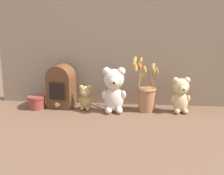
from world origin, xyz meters
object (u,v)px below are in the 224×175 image
object	(u,v)px
teddy_bear_large	(114,89)
decorative_tin_tall	(36,102)
teddy_bear_medium	(181,94)
teddy_bear_small	(85,97)
flower_vase	(147,95)
vintage_radio	(61,86)

from	to	relation	value
teddy_bear_large	decorative_tin_tall	size ratio (longest dim) A/B	2.46
teddy_bear_large	decorative_tin_tall	xyz separation A→B (m)	(-0.48, 0.02, -0.10)
teddy_bear_large	teddy_bear_medium	bearing A→B (deg)	4.13
teddy_bear_small	flower_vase	size ratio (longest dim) A/B	0.47
teddy_bear_large	decorative_tin_tall	distance (m)	0.49
teddy_bear_medium	decorative_tin_tall	distance (m)	0.87
vintage_radio	decorative_tin_tall	xyz separation A→B (m)	(-0.15, -0.04, -0.10)
flower_vase	vintage_radio	xyz separation A→B (m)	(-0.52, 0.02, 0.04)
flower_vase	decorative_tin_tall	bearing A→B (deg)	-178.46
teddy_bear_small	vintage_radio	bearing A→B (deg)	165.79
teddy_bear_medium	flower_vase	xyz separation A→B (m)	(-0.20, 0.01, -0.01)
teddy_bear_medium	decorative_tin_tall	world-z (taller)	teddy_bear_medium
teddy_bear_small	decorative_tin_tall	size ratio (longest dim) A/B	1.39
teddy_bear_small	vintage_radio	world-z (taller)	vintage_radio
vintage_radio	decorative_tin_tall	world-z (taller)	vintage_radio
teddy_bear_large	flower_vase	bearing A→B (deg)	12.60
teddy_bear_small	vintage_radio	distance (m)	0.17
teddy_bear_large	flower_vase	size ratio (longest dim) A/B	0.84
teddy_bear_medium	vintage_radio	distance (m)	0.73
teddy_bear_medium	decorative_tin_tall	bearing A→B (deg)	-179.77
teddy_bear_medium	vintage_radio	xyz separation A→B (m)	(-0.72, 0.04, 0.02)
teddy_bear_small	teddy_bear_large	bearing A→B (deg)	-8.95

